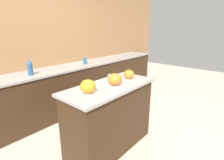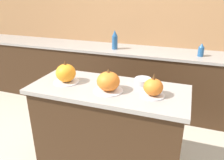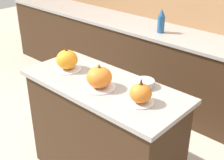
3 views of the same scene
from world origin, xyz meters
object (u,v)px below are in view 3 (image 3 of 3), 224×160
(pumpkin_cake_left, at_px, (67,60))
(pumpkin_cake_right, at_px, (141,94))
(mixing_bowl, at_px, (145,83))
(bottle_tall, at_px, (161,21))
(pumpkin_cake_center, at_px, (99,78))

(pumpkin_cake_left, height_order, pumpkin_cake_right, pumpkin_cake_left)
(mixing_bowl, bearing_deg, bottle_tall, 119.56)
(mixing_bowl, bearing_deg, pumpkin_cake_center, -134.39)
(pumpkin_cake_left, bearing_deg, mixing_bowl, 16.43)
(pumpkin_cake_left, bearing_deg, pumpkin_cake_right, -1.11)
(pumpkin_cake_right, relative_size, mixing_bowl, 1.27)
(pumpkin_cake_center, bearing_deg, bottle_tall, 107.00)
(mixing_bowl, bearing_deg, pumpkin_cake_left, -163.57)
(pumpkin_cake_left, relative_size, pumpkin_cake_right, 1.21)
(bottle_tall, bearing_deg, pumpkin_cake_center, -73.00)
(bottle_tall, bearing_deg, pumpkin_cake_right, -60.32)
(bottle_tall, bearing_deg, mixing_bowl, -60.44)
(pumpkin_cake_right, distance_m, mixing_bowl, 0.24)
(pumpkin_cake_right, relative_size, bottle_tall, 0.69)
(pumpkin_cake_right, bearing_deg, pumpkin_cake_left, 178.89)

